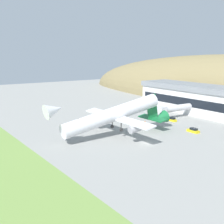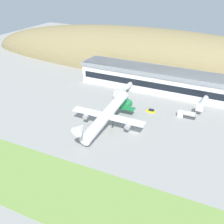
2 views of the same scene
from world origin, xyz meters
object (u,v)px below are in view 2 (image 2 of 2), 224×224
terminal_building (169,80)px  service_car_2 (125,100)px  jetway_1 (202,104)px  fuel_truck (187,114)px  cargo_airplane (107,115)px  service_car_1 (151,111)px  traffic_cone_0 (109,106)px  traffic_cone_1 (83,107)px  jetway_0 (123,90)px

terminal_building → service_car_2: 26.97m
jetway_1 → fuel_truck: 10.87m
jetway_1 → fuel_truck: size_ratio=1.76×
jetway_1 → cargo_airplane: bearing=-131.0°
cargo_airplane → service_car_1: 27.31m
jetway_1 → fuel_truck: (-4.51, -9.58, -2.46)m
cargo_airplane → service_car_2: 31.98m
cargo_airplane → service_car_1: bearing=66.6°
service_car_2 → traffic_cone_0: size_ratio=7.73×
fuel_truck → terminal_building: bearing=124.4°
jetway_1 → terminal_building: bearing=144.6°
service_car_1 → traffic_cone_1: size_ratio=7.58×
jetway_0 → jetway_1: bearing=2.3°
cargo_airplane → service_car_2: size_ratio=10.06×
cargo_airplane → traffic_cone_1: size_ratio=77.79×
jetway_0 → traffic_cone_0: size_ratio=29.65×
jetway_0 → fuel_truck: bearing=-12.5°
terminal_building → jetway_1: 26.72m
cargo_airplane → traffic_cone_0: bearing=115.8°
cargo_airplane → service_car_1: cargo_airplane is taller
jetway_0 → cargo_airplane: 35.95m
service_car_1 → service_car_2: service_car_1 is taller
service_car_2 → traffic_cone_0: bearing=-113.3°
jetway_1 → cargo_airplane: size_ratio=0.31×
service_car_1 → terminal_building: bearing=91.4°
jetway_0 → traffic_cone_1: bearing=-118.7°
service_car_1 → traffic_cone_1: bearing=-161.3°
jetway_1 → traffic_cone_1: jetway_1 is taller
service_car_1 → service_car_2: bearing=158.8°
jetway_0 → service_car_1: bearing=-27.6°
jetway_0 → service_car_1: (19.64, -10.26, -3.37)m
jetway_0 → cargo_airplane: cargo_airplane is taller
service_car_1 → cargo_airplane: bearing=-113.4°
terminal_building → service_car_1: 27.99m
jetway_1 → cargo_airplane: 48.15m
terminal_building → traffic_cone_0: terminal_building is taller
jetway_1 → traffic_cone_0: jetway_1 is taller
service_car_1 → fuel_truck: fuel_truck is taller
fuel_truck → traffic_cone_1: size_ratio=13.91×
traffic_cone_0 → traffic_cone_1: (-10.29, -7.10, 0.00)m
jetway_1 → traffic_cone_0: size_ratio=24.41×
terminal_building → jetway_0: bearing=-138.2°
terminal_building → traffic_cone_1: terminal_building is taller
terminal_building → traffic_cone_1: 48.92m
jetway_0 → service_car_1: 22.41m
fuel_truck → service_car_1: bearing=-172.1°
jetway_0 → service_car_2: bearing=-51.0°
jetway_1 → service_car_2: bearing=-171.7°
traffic_cone_1 → fuel_truck: bearing=15.1°
jetway_1 → service_car_1: 24.34m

